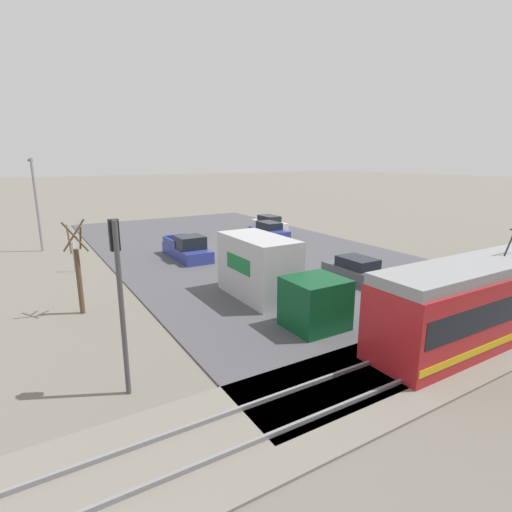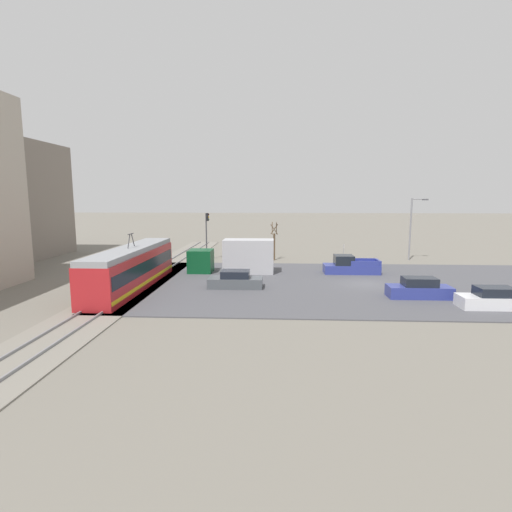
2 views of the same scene
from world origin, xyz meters
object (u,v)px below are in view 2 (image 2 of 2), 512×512
Objects in this scene: light_rail_tram at (132,268)px; sedan_car_0 at (494,299)px; street_lamp_near_crossing at (412,224)px; box_truck at (237,257)px; pickup_truck at (350,266)px; traffic_light_pole at (207,230)px; no_parking_sign at (344,251)px; street_tree at (274,243)px; sedan_car_2 at (419,289)px; sedan_car_1 at (235,280)px.

sedan_car_0 is at bearing -100.36° from light_rail_tram.
box_truck is at bearing 114.95° from street_lamp_near_crossing.
sedan_car_0 is (-12.15, -7.50, -0.08)m from pickup_truck.
traffic_light_pole is at bearing 48.66° from sedan_car_0.
no_parking_sign is at bearing 99.98° from street_lamp_near_crossing.
pickup_truck is at bearing -69.32° from light_rail_tram.
box_truck is at bearing 156.97° from street_tree.
pickup_truck is 10.10m from sedan_car_2.
sedan_car_2 is 1.01× the size of street_tree.
traffic_light_pole reaches higher than sedan_car_2.
sedan_car_1 is at bearing 142.26° from no_parking_sign.
light_rail_tram is at bearing 167.01° from traffic_light_pole.
sedan_car_0 is 0.63× the size of street_lamp_near_crossing.
traffic_light_pole is (20.38, 23.17, 2.96)m from sedan_car_0.
pickup_truck reaches higher than sedan_car_1.
sedan_car_1 is at bearing -87.31° from light_rail_tram.
sedan_car_2 is 26.21m from traffic_light_pole.
street_lamp_near_crossing is at bearing -87.68° from traffic_light_pole.
sedan_car_0 is at bearing -122.70° from box_truck.
pickup_truck reaches higher than sedan_car_2.
light_rail_tram is 3.28× the size of street_tree.
light_rail_tram reaches higher than no_parking_sign.
street_tree is (20.61, 15.06, 1.42)m from sedan_car_0.
street_lamp_near_crossing reaches higher than no_parking_sign.
pickup_truck is at bearing -138.20° from street_tree.
sedan_car_1 is 16.17m from traffic_light_pole.
street_lamp_near_crossing reaches higher than traffic_light_pole.
light_rail_tram is 16.02m from traffic_light_pole.
sedan_car_1 is at bearing 168.48° from street_tree.
street_tree is at bearing -36.60° from light_rail_tram.
sedan_car_0 is 1.01× the size of sedan_car_2.
traffic_light_pole is at bearing -12.99° from light_rail_tram.
sedan_car_2 is (-2.25, -22.65, -1.01)m from light_rail_tram.
light_rail_tram reaches higher than sedan_car_0.
no_parking_sign reaches higher than sedan_car_1.
light_rail_tram is at bearing -95.66° from sedan_car_2.
light_rail_tram is 1.79× the size of box_truck.
light_rail_tram is 3.37× the size of sedan_car_1.
no_parking_sign is (-0.46, -16.30, -2.38)m from traffic_light_pole.
pickup_truck is 7.81m from no_parking_sign.
sedan_car_2 is at bearing -160.29° from pickup_truck.
no_parking_sign reaches higher than pickup_truck.
street_tree is at bearing -148.59° from sedan_car_2.
sedan_car_0 is 1.01× the size of street_tree.
street_lamp_near_crossing is 8.94m from no_parking_sign.
sedan_car_0 is 2.28× the size of no_parking_sign.
pickup_truck is 11.43m from street_tree.
light_rail_tram is at bearing 143.40° from street_tree.
traffic_light_pole reaches higher than light_rail_tram.
street_tree is 0.62× the size of street_lamp_near_crossing.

